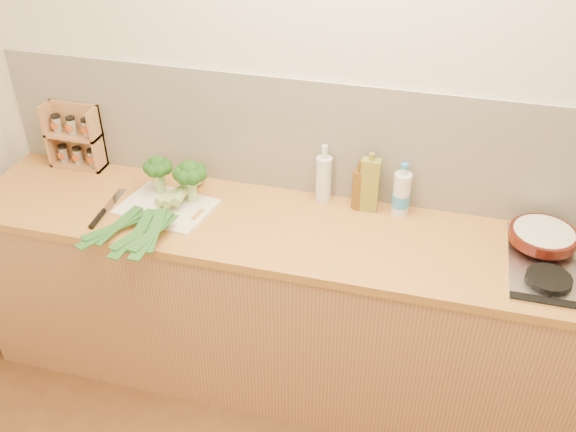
% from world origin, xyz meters
% --- Properties ---
extents(room_shell, '(3.50, 3.50, 3.50)m').
position_xyz_m(room_shell, '(0.00, 1.49, 1.17)').
color(room_shell, beige).
rests_on(room_shell, ground).
extents(counter, '(3.20, 0.62, 0.90)m').
position_xyz_m(counter, '(0.00, 1.20, 0.45)').
color(counter, '#B57D4B').
rests_on(counter, ground).
extents(chopping_board, '(0.44, 0.35, 0.01)m').
position_xyz_m(chopping_board, '(-0.72, 1.19, 0.91)').
color(chopping_board, silver).
rests_on(chopping_board, counter).
extents(broccoli_left, '(0.13, 0.13, 0.18)m').
position_xyz_m(broccoli_left, '(-0.79, 1.29, 1.04)').
color(broccoli_left, '#9FC874').
rests_on(broccoli_left, chopping_board).
extents(broccoli_right, '(0.15, 0.15, 0.20)m').
position_xyz_m(broccoli_right, '(-0.63, 1.27, 1.05)').
color(broccoli_right, '#9FC874').
rests_on(broccoli_right, chopping_board).
extents(leek_front, '(0.32, 0.66, 0.04)m').
position_xyz_m(leek_front, '(-0.75, 1.18, 0.94)').
color(leek_front, white).
rests_on(leek_front, chopping_board).
extents(leek_mid, '(0.13, 0.64, 0.04)m').
position_xyz_m(leek_mid, '(-0.70, 1.12, 0.95)').
color(leek_mid, white).
rests_on(leek_mid, chopping_board).
extents(leek_back, '(0.10, 0.67, 0.04)m').
position_xyz_m(leek_back, '(-0.65, 1.14, 0.97)').
color(leek_back, white).
rests_on(leek_back, chopping_board).
extents(chefs_knife, '(0.05, 0.33, 0.02)m').
position_xyz_m(chefs_knife, '(-0.97, 1.06, 0.91)').
color(chefs_knife, silver).
rests_on(chefs_knife, counter).
extents(skillet, '(0.39, 0.26, 0.05)m').
position_xyz_m(skillet, '(0.86, 1.31, 0.96)').
color(skillet, '#44120B').
rests_on(skillet, gas_hob).
extents(spice_rack, '(0.26, 0.11, 0.32)m').
position_xyz_m(spice_rack, '(-1.29, 1.44, 1.04)').
color(spice_rack, '#AE754A').
rests_on(spice_rack, counter).
extents(oil_tin, '(0.08, 0.05, 0.28)m').
position_xyz_m(oil_tin, '(0.14, 1.41, 1.03)').
color(oil_tin, olive).
rests_on(oil_tin, counter).
extents(glass_bottle, '(0.07, 0.07, 0.27)m').
position_xyz_m(glass_bottle, '(-0.07, 1.44, 1.01)').
color(glass_bottle, silver).
rests_on(glass_bottle, counter).
extents(amber_bottle, '(0.06, 0.06, 0.23)m').
position_xyz_m(amber_bottle, '(0.09, 1.42, 1.00)').
color(amber_bottle, brown).
rests_on(amber_bottle, counter).
extents(water_bottle, '(0.08, 0.08, 0.22)m').
position_xyz_m(water_bottle, '(0.28, 1.42, 0.99)').
color(water_bottle, silver).
rests_on(water_bottle, counter).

